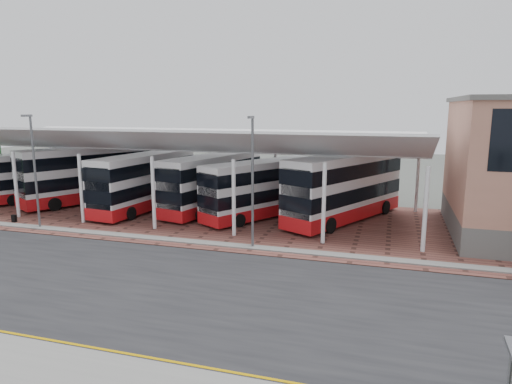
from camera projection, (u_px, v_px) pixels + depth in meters
ground at (177, 281)px, 22.79m from camera, size 140.00×140.00×0.00m
road at (168, 289)px, 21.85m from camera, size 120.00×14.00×0.02m
forecourt at (279, 222)px, 34.44m from camera, size 72.00×16.00×0.06m
sidewalk at (47, 383)px, 14.31m from camera, size 120.00×4.00×0.14m
north_kerb at (222, 245)px, 28.61m from camera, size 120.00×0.80×0.14m
yellow_line_near at (88, 352)px, 16.20m from camera, size 120.00×0.12×0.01m
yellow_line_far at (93, 348)px, 16.49m from camera, size 120.00×0.12×0.01m
canopy at (186, 142)px, 36.54m from camera, size 37.00×11.63×7.07m
lamp_west at (34, 168)px, 31.89m from camera, size 0.16×0.90×8.07m
lamp_east at (252, 179)px, 27.31m from camera, size 0.16×0.90×8.07m
bus_0 at (45, 176)px, 42.72m from camera, size 7.18×10.47×4.36m
bus_1 at (89, 175)px, 41.19m from camera, size 8.04×12.01×4.98m
bus_2 at (145, 182)px, 38.20m from camera, size 3.93×11.58×4.68m
bus_3 at (213, 183)px, 37.91m from camera, size 5.14×11.49×4.61m
bus_4 at (262, 189)px, 35.59m from camera, size 7.50×10.47×4.40m
bus_5 at (345, 188)px, 34.49m from camera, size 7.95×12.10×5.00m
suitcase at (14, 218)px, 34.21m from camera, size 0.32×0.23×0.56m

